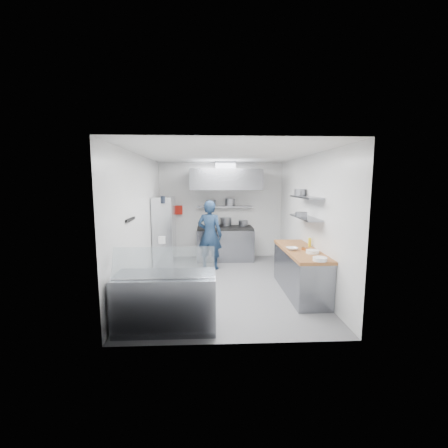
{
  "coord_description": "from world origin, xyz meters",
  "views": [
    {
      "loc": [
        -0.32,
        -6.37,
        2.21
      ],
      "look_at": [
        0.0,
        0.6,
        1.25
      ],
      "focal_mm": 24.0,
      "sensor_mm": 36.0,
      "label": 1
    }
  ],
  "objects_px": {
    "gas_range": "(225,244)",
    "wire_rack": "(165,232)",
    "chef": "(210,235)",
    "display_case": "(166,302)"
  },
  "relations": [
    {
      "from": "wire_rack",
      "to": "display_case",
      "type": "xyz_separation_m",
      "value": [
        0.53,
        -3.48,
        -0.5
      ]
    },
    {
      "from": "gas_range",
      "to": "display_case",
      "type": "distance_m",
      "value": 4.25
    },
    {
      "from": "display_case",
      "to": "gas_range",
      "type": "bearing_deg",
      "value": 74.98
    },
    {
      "from": "gas_range",
      "to": "chef",
      "type": "height_order",
      "value": "chef"
    },
    {
      "from": "gas_range",
      "to": "display_case",
      "type": "bearing_deg",
      "value": -105.02
    },
    {
      "from": "gas_range",
      "to": "chef",
      "type": "relative_size",
      "value": 0.9
    },
    {
      "from": "gas_range",
      "to": "display_case",
      "type": "height_order",
      "value": "gas_range"
    },
    {
      "from": "gas_range",
      "to": "wire_rack",
      "type": "relative_size",
      "value": 0.86
    },
    {
      "from": "gas_range",
      "to": "display_case",
      "type": "xyz_separation_m",
      "value": [
        -1.1,
        -4.1,
        -0.03
      ]
    },
    {
      "from": "gas_range",
      "to": "display_case",
      "type": "relative_size",
      "value": 1.07
    }
  ]
}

